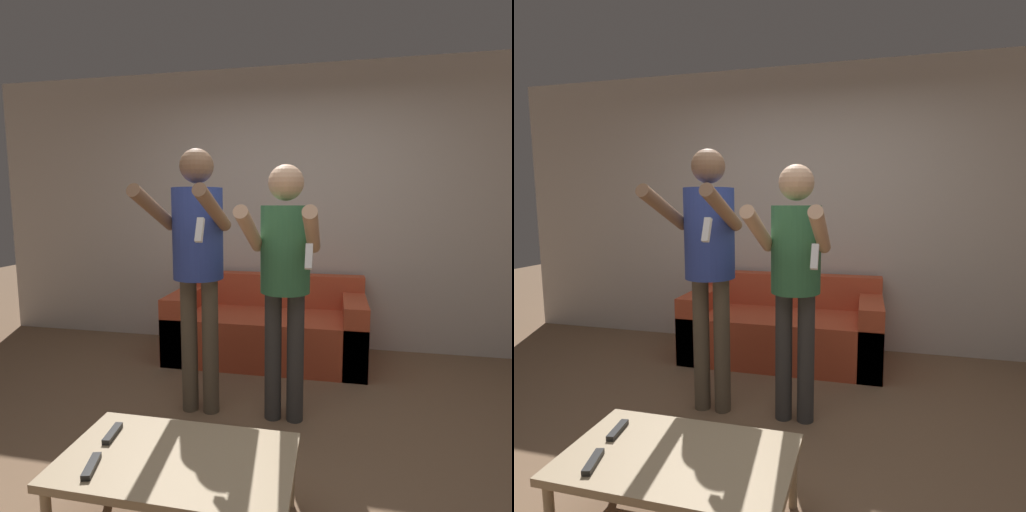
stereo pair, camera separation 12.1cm
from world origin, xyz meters
The scene contains 8 objects.
ground_plane centered at (0.00, 0.00, 0.00)m, with size 14.00×14.00×0.00m, color brown.
wall_back centered at (0.00, 2.07, 1.35)m, with size 6.40×0.06×2.70m.
couch centered at (-0.21, 1.64, 0.27)m, with size 1.74×0.77×0.74m.
person_standing_left centered at (-0.50, 0.59, 1.11)m, with size 0.45×0.69×1.76m.
person_standing_right centered at (0.08, 0.59, 1.03)m, with size 0.43×0.67×1.65m.
coffee_table centered at (-0.25, -0.39, 0.31)m, with size 0.99×0.55×0.34m.
remote_near centered at (-0.56, -0.53, 0.36)m, with size 0.07×0.15×0.02m.
remote_far centered at (-0.61, -0.30, 0.36)m, with size 0.05×0.15×0.02m.
Camera 1 is at (0.38, -1.86, 1.40)m, focal length 28.00 mm.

